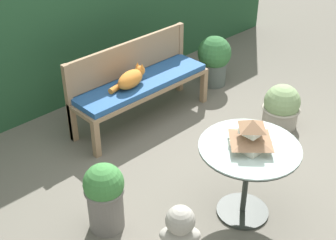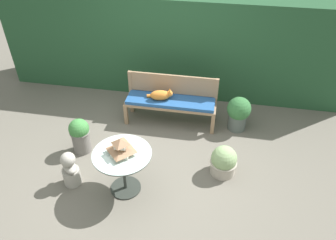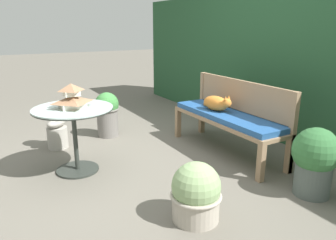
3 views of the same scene
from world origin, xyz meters
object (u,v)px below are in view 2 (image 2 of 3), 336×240
pagoda_birdhouse (121,148)px  garden_bench (171,103)px  cat (161,95)px  potted_plant_hedge_corner (80,135)px  patio_table (123,161)px  garden_bust (70,170)px  potted_plant_patio_mid (224,161)px  potted_plant_table_far (238,113)px

pagoda_birdhouse → garden_bench: bearing=77.9°
cat → potted_plant_hedge_corner: bearing=-150.8°
pagoda_birdhouse → potted_plant_hedge_corner: 1.18m
patio_table → potted_plant_hedge_corner: 1.11m
pagoda_birdhouse → garden_bust: size_ratio=0.55×
garden_bench → patio_table: bearing=-102.1°
garden_bench → patio_table: 1.65m
pagoda_birdhouse → potted_plant_patio_mid: (1.30, 0.55, -0.54)m
cat → potted_plant_hedge_corner: cat is taller
cat → garden_bust: size_ratio=0.81×
patio_table → garden_bust: 0.80m
cat → garden_bust: cat is taller
potted_plant_table_far → garden_bust: bearing=-143.4°
garden_bust → cat: bearing=104.9°
patio_table → potted_plant_patio_mid: (1.30, 0.55, -0.30)m
pagoda_birdhouse → potted_plant_patio_mid: pagoda_birdhouse is taller
garden_bench → potted_plant_table_far: (1.14, 0.02, -0.07)m
garden_bench → potted_plant_table_far: 1.14m
garden_bench → cat: 0.22m
garden_bench → patio_table: patio_table is taller
garden_bench → garden_bust: size_ratio=2.80×
patio_table → garden_bust: size_ratio=1.39×
garden_bench → potted_plant_hedge_corner: potted_plant_hedge_corner is taller
garden_bench → patio_table: size_ratio=2.02×
patio_table → pagoda_birdhouse: bearing=-116.6°
potted_plant_patio_mid → cat: bearing=137.0°
potted_plant_table_far → garden_bench: bearing=-179.0°
garden_bust → potted_plant_patio_mid: garden_bust is taller
cat → garden_bust: 1.90m
cat → pagoda_birdhouse: size_ratio=1.48×
patio_table → potted_plant_table_far: patio_table is taller
cat → potted_plant_patio_mid: (1.12, -1.04, -0.34)m
potted_plant_patio_mid → potted_plant_hedge_corner: bearing=177.6°
cat → potted_plant_table_far: size_ratio=0.74×
pagoda_birdhouse → potted_plant_table_far: size_ratio=0.50×
pagoda_birdhouse → garden_bust: 0.90m
patio_table → potted_plant_patio_mid: patio_table is taller
pagoda_birdhouse → garden_bust: (-0.76, -0.03, -0.50)m
potted_plant_patio_mid → potted_plant_table_far: 1.11m
patio_table → garden_bench: bearing=77.9°
cat → potted_plant_table_far: cat is taller
patio_table → potted_plant_hedge_corner: (-0.88, 0.64, -0.20)m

